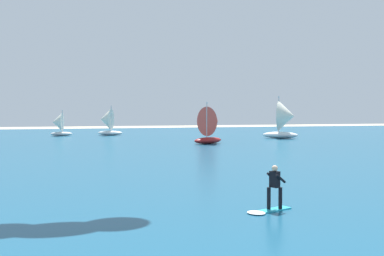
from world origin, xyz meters
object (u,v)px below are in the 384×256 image
at_px(kitesurfer, 271,195).
at_px(sailboat_mid_right, 212,125).
at_px(sailboat_anchored_offshore, 107,122).
at_px(sailboat_far_right, 285,119).
at_px(sailboat_heeled_over, 58,124).

height_order(kitesurfer, sailboat_mid_right, sailboat_mid_right).
bearing_deg(kitesurfer, sailboat_anchored_offshore, 92.23).
height_order(sailboat_far_right, sailboat_heeled_over, sailboat_far_right).
bearing_deg(sailboat_heeled_over, sailboat_anchored_offshore, -2.72).
xyz_separation_m(sailboat_far_right, sailboat_anchored_offshore, (-22.01, 13.44, -0.52)).
distance_m(kitesurfer, sailboat_far_right, 43.70).
xyz_separation_m(sailboat_mid_right, sailboat_anchored_offshore, (-10.02, 19.53, -0.10)).
bearing_deg(kitesurfer, sailboat_heeled_over, 99.58).
height_order(sailboat_anchored_offshore, sailboat_heeled_over, sailboat_anchored_offshore).
bearing_deg(sailboat_mid_right, sailboat_heeled_over, 130.35).
distance_m(sailboat_mid_right, sailboat_heeled_over, 26.05).
xyz_separation_m(kitesurfer, sailboat_far_right, (19.98, 38.81, 1.92)).
relative_size(kitesurfer, sailboat_anchored_offshore, 0.46).
xyz_separation_m(kitesurfer, sailboat_anchored_offshore, (-2.03, 52.26, 1.40)).
height_order(kitesurfer, sailboat_far_right, sailboat_far_right).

